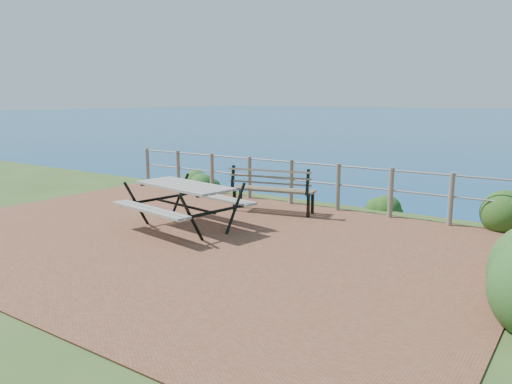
{
  "coord_description": "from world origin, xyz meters",
  "views": [
    {
      "loc": [
        5.61,
        -6.2,
        2.37
      ],
      "look_at": [
        0.74,
        0.88,
        0.75
      ],
      "focal_mm": 35.0,
      "sensor_mm": 36.0,
      "label": 1
    }
  ],
  "objects": [
    {
      "name": "shrub_lip_west",
      "position": [
        -3.36,
        4.06,
        0.0
      ],
      "size": [
        0.86,
        0.86,
        0.64
      ],
      "primitive_type": "ellipsoid",
      "color": "#1C4C1C",
      "rests_on": "ground"
    },
    {
      "name": "safety_railing",
      "position": [
        0.0,
        3.35,
        0.57
      ],
      "size": [
        9.4,
        0.1,
        1.0
      ],
      "color": "#6B5B4C",
      "rests_on": "ground"
    },
    {
      "name": "picnic_table",
      "position": [
        -0.48,
        0.36,
        0.52
      ],
      "size": [
        2.05,
        1.67,
        0.82
      ],
      "rotation": [
        0.0,
        0.0,
        -0.17
      ],
      "color": "gray",
      "rests_on": "ground"
    },
    {
      "name": "shrub_lip_east",
      "position": [
        1.86,
        4.25,
        0.0
      ],
      "size": [
        0.71,
        0.71,
        0.43
      ],
      "primitive_type": "ellipsoid",
      "color": "#1D4314",
      "rests_on": "ground"
    },
    {
      "name": "ground",
      "position": [
        0.0,
        0.0,
        0.0
      ],
      "size": [
        10.0,
        7.0,
        0.12
      ],
      "primitive_type": "cube",
      "color": "brown",
      "rests_on": "ground"
    },
    {
      "name": "park_bench",
      "position": [
        0.13,
        2.4,
        0.65
      ],
      "size": [
        1.8,
        0.82,
        0.98
      ],
      "rotation": [
        0.0,
        0.0,
        0.23
      ],
      "color": "brown",
      "rests_on": "ground"
    }
  ]
}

